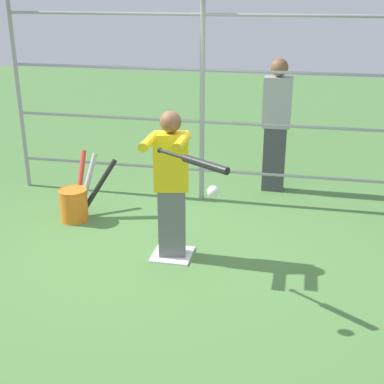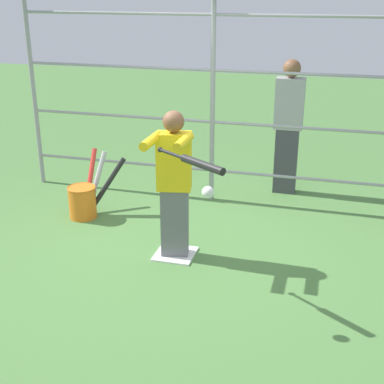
% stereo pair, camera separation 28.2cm
% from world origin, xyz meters
% --- Properties ---
extents(ground_plane, '(24.00, 24.00, 0.00)m').
position_xyz_m(ground_plane, '(0.00, 0.00, 0.00)').
color(ground_plane, '#4C7A3D').
extents(home_plate, '(0.40, 0.40, 0.02)m').
position_xyz_m(home_plate, '(0.00, 0.00, 0.01)').
color(home_plate, white).
rests_on(home_plate, ground).
extents(fence_backstop, '(4.96, 0.06, 2.69)m').
position_xyz_m(fence_backstop, '(0.00, -1.60, 1.34)').
color(fence_backstop, '#939399').
rests_on(fence_backstop, ground).
extents(batter, '(0.38, 0.56, 1.52)m').
position_xyz_m(batter, '(0.00, 0.02, 0.82)').
color(batter, slate).
rests_on(batter, ground).
extents(baseball_bat_swinging, '(0.71, 0.51, 0.07)m').
position_xyz_m(baseball_bat_swinging, '(-0.41, 0.68, 1.26)').
color(baseball_bat_swinging, black).
extents(softball_in_flight, '(0.10, 0.10, 0.10)m').
position_xyz_m(softball_in_flight, '(-0.57, 0.96, 1.12)').
color(softball_in_flight, white).
extents(bat_bucket, '(0.64, 0.70, 0.76)m').
position_xyz_m(bat_bucket, '(1.33, -0.66, 0.23)').
color(bat_bucket, orange).
rests_on(bat_bucket, ground).
extents(bystander_behind_fence, '(0.36, 0.22, 1.75)m').
position_xyz_m(bystander_behind_fence, '(-0.88, -2.13, 0.91)').
color(bystander_behind_fence, '#3F3F47').
rests_on(bystander_behind_fence, ground).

